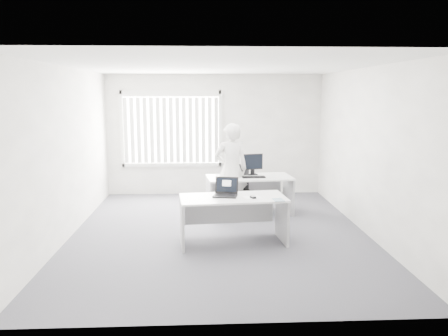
{
  "coord_description": "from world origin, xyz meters",
  "views": [
    {
      "loc": [
        -0.27,
        -7.19,
        2.37
      ],
      "look_at": [
        0.09,
        0.15,
        1.1
      ],
      "focal_mm": 35.0,
      "sensor_mm": 36.0,
      "label": 1
    }
  ],
  "objects_px": {
    "desk_far": "(249,187)",
    "laptop": "(225,188)",
    "desk_near": "(233,210)",
    "office_chair": "(240,199)",
    "person": "(231,169)",
    "monitor": "(253,164)"
  },
  "relations": [
    {
      "from": "monitor",
      "to": "desk_near",
      "type": "bearing_deg",
      "value": -118.59
    },
    {
      "from": "desk_near",
      "to": "laptop",
      "type": "bearing_deg",
      "value": 159.21
    },
    {
      "from": "desk_near",
      "to": "monitor",
      "type": "height_order",
      "value": "monitor"
    },
    {
      "from": "desk_near",
      "to": "office_chair",
      "type": "distance_m",
      "value": 1.76
    },
    {
      "from": "person",
      "to": "monitor",
      "type": "height_order",
      "value": "person"
    },
    {
      "from": "desk_far",
      "to": "laptop",
      "type": "bearing_deg",
      "value": -114.62
    },
    {
      "from": "desk_far",
      "to": "office_chair",
      "type": "relative_size",
      "value": 1.77
    },
    {
      "from": "desk_near",
      "to": "office_chair",
      "type": "xyz_separation_m",
      "value": [
        0.27,
        1.72,
        -0.24
      ]
    },
    {
      "from": "desk_far",
      "to": "office_chair",
      "type": "distance_m",
      "value": 0.3
    },
    {
      "from": "desk_near",
      "to": "monitor",
      "type": "bearing_deg",
      "value": 68.9
    },
    {
      "from": "laptop",
      "to": "person",
      "type": "bearing_deg",
      "value": 95.14
    },
    {
      "from": "desk_near",
      "to": "person",
      "type": "distance_m",
      "value": 1.71
    },
    {
      "from": "laptop",
      "to": "monitor",
      "type": "xyz_separation_m",
      "value": [
        0.65,
        1.86,
        0.06
      ]
    },
    {
      "from": "desk_near",
      "to": "monitor",
      "type": "distance_m",
      "value": 2.01
    },
    {
      "from": "laptop",
      "to": "desk_far",
      "type": "bearing_deg",
      "value": 83.33
    },
    {
      "from": "desk_far",
      "to": "laptop",
      "type": "height_order",
      "value": "laptop"
    },
    {
      "from": "desk_far",
      "to": "person",
      "type": "bearing_deg",
      "value": 178.22
    },
    {
      "from": "person",
      "to": "monitor",
      "type": "distance_m",
      "value": 0.51
    },
    {
      "from": "office_chair",
      "to": "person",
      "type": "distance_m",
      "value": 0.63
    },
    {
      "from": "person",
      "to": "laptop",
      "type": "height_order",
      "value": "person"
    },
    {
      "from": "office_chair",
      "to": "laptop",
      "type": "distance_m",
      "value": 1.83
    },
    {
      "from": "office_chair",
      "to": "monitor",
      "type": "distance_m",
      "value": 0.73
    }
  ]
}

